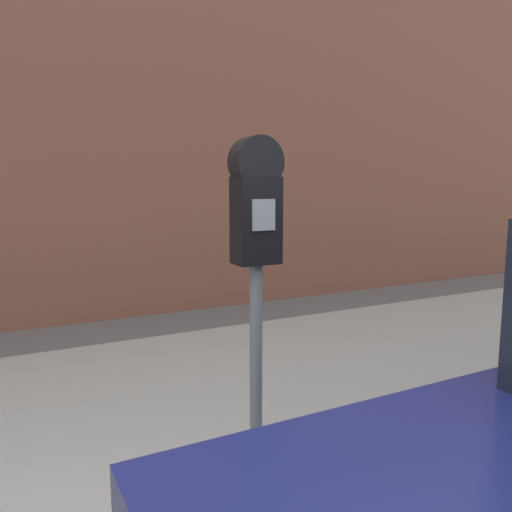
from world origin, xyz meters
The scene contains 3 objects.
sidewalk centered at (0.00, 2.20, 0.07)m, with size 24.00×2.80×0.14m.
building_facade centered at (0.00, 5.00, 2.66)m, with size 24.00×0.30×5.32m.
parking_meter centered at (0.58, 1.23, 1.25)m, with size 0.21×0.13×1.51m.
Camera 1 is at (-0.34, -0.56, 1.45)m, focal length 35.00 mm.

